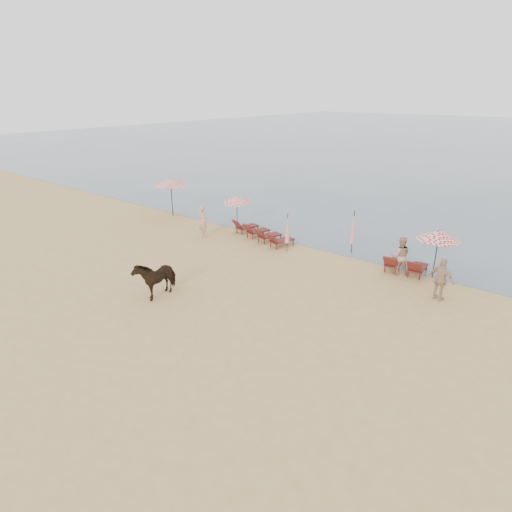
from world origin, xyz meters
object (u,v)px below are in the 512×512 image
Objects in this scene: umbrella_open_right at (439,235)px; cow at (156,277)px; beachgoer_left at (203,221)px; umbrella_closed_left at (353,227)px; beachgoer_right_b at (441,280)px; beachgoer_right_a at (400,256)px; umbrella_open_left_b at (237,199)px; umbrella_closed_right at (287,228)px; lounger_cluster_right at (405,265)px; umbrella_open_left_a at (171,182)px; lounger_cluster_left at (261,233)px.

cow is at bearing -143.17° from umbrella_open_right.
cow is 1.00× the size of beachgoer_left.
umbrella_closed_left is 5.77m from beachgoer_right_b.
beachgoer_left is 1.03× the size of beachgoer_right_a.
umbrella_open_right is 1.84m from beachgoer_right_a.
beachgoer_right_a is at bearing -22.70° from umbrella_open_left_b.
umbrella_closed_right is at bearing -36.14° from umbrella_open_left_b.
cow is at bearing -113.55° from umbrella_closed_left.
umbrella_open_left_b is at bearing 172.67° from lounger_cluster_right.
beachgoer_right_b is at bearing -28.82° from umbrella_open_left_b.
umbrella_closed_right is 1.10× the size of beachgoer_left.
beachgoer_left is (-10.91, -1.97, 0.51)m from lounger_cluster_right.
beachgoer_right_a is (2.89, -1.09, -0.49)m from umbrella_closed_left.
beachgoer_right_b is at bearing -5.58° from umbrella_closed_right.
umbrella_open_left_b reaches higher than beachgoer_right_a.
cow is (-1.31, -7.46, -0.47)m from umbrella_closed_right.
umbrella_open_right reaches higher than beachgoer_right_a.
beachgoer_right_b reaches higher than cow.
lounger_cluster_right is 11.10m from beachgoer_left.
beachgoer_left is at bearing -160.08° from umbrella_closed_left.
umbrella_closed_right reaches higher than beachgoer_right_b.
beachgoer_right_b is (2.23, -1.52, -0.02)m from beachgoer_right_a.
beachgoer_right_b is (9.17, 6.69, 0.10)m from cow.
lounger_cluster_right is 0.97× the size of beachgoer_left.
umbrella_closed_left reaches higher than beachgoer_right_b.
beachgoer_right_a is (15.43, -0.08, -1.41)m from umbrella_open_left_a.
umbrella_closed_right is at bearing 2.70° from umbrella_open_left_a.
beachgoer_left is (-5.07, -0.99, -0.32)m from umbrella_closed_right.
cow is 11.36m from beachgoer_right_b.
cow is at bearing 21.37° from beachgoer_right_a.
beachgoer_left is at bearing -19.16° from beachgoer_right_a.
umbrella_closed_left is 3.13m from beachgoer_right_a.
lounger_cluster_left is 2.22× the size of lounger_cluster_right.
umbrella_open_right reaches higher than lounger_cluster_right.
umbrella_closed_left is at bearing 33.85° from umbrella_closed_right.
umbrella_open_left_b is (-2.45, 0.82, 1.39)m from lounger_cluster_left.
umbrella_closed_left reaches higher than lounger_cluster_left.
umbrella_open_left_a is at bearing 175.90° from lounger_cluster_right.
umbrella_open_left_b is 4.94m from umbrella_closed_right.
lounger_cluster_left is at bearing -130.98° from beachgoer_left.
cow is at bearing -69.77° from lounger_cluster_left.
lounger_cluster_right is at bearing -15.68° from umbrella_closed_left.
lounger_cluster_left is 9.39m from umbrella_open_right.
umbrella_open_right is 0.99× the size of umbrella_closed_left.
lounger_cluster_right is 3.35m from umbrella_closed_left.
umbrella_open_left_b is 12.78m from beachgoer_right_b.
lounger_cluster_left is at bearing 4.16° from beachgoer_right_b.
umbrella_open_left_b is 10.38m from beachgoer_right_a.
umbrella_closed_right is at bearing -146.15° from umbrella_closed_left.
umbrella_open_right is 12.34m from beachgoer_left.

